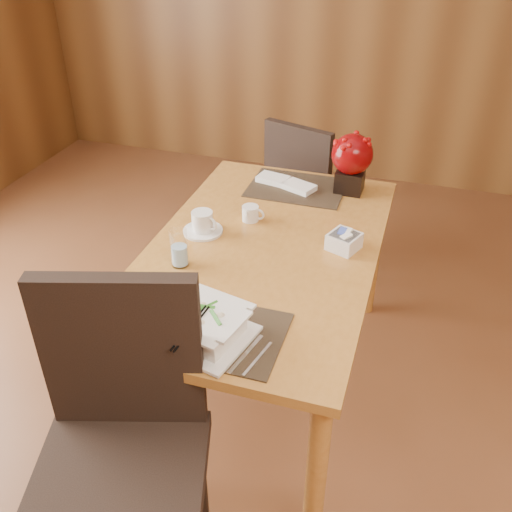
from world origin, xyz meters
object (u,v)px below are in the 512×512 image
(berry_decor, at_px, (352,160))
(sugar_caddy, at_px, (344,241))
(dining_table, at_px, (263,267))
(water_glass, at_px, (179,248))
(soup_setting, at_px, (207,327))
(far_chair, at_px, (306,187))
(bread_plate, at_px, (125,318))
(near_chair, at_px, (121,433))
(creamer_jug, at_px, (250,213))
(coffee_cup, at_px, (203,224))

(berry_decor, bearing_deg, sugar_caddy, -82.74)
(dining_table, bearing_deg, water_glass, -140.71)
(soup_setting, xyz_separation_m, berry_decor, (0.25, 1.19, 0.11))
(soup_setting, distance_m, far_chair, 1.66)
(berry_decor, bearing_deg, bread_plate, -115.23)
(berry_decor, distance_m, near_chair, 1.58)
(creamer_jug, xyz_separation_m, far_chair, (0.06, 0.85, -0.27))
(near_chair, xyz_separation_m, far_chair, (0.11, 1.95, -0.09))
(dining_table, bearing_deg, bread_plate, -118.31)
(berry_decor, bearing_deg, coffee_cup, -132.61)
(dining_table, xyz_separation_m, far_chair, (-0.06, 1.04, -0.14))
(berry_decor, relative_size, far_chair, 0.31)
(water_glass, bearing_deg, berry_decor, 58.03)
(dining_table, xyz_separation_m, berry_decor, (0.24, 0.60, 0.26))
(creamer_jug, height_order, berry_decor, berry_decor)
(berry_decor, bearing_deg, creamer_jug, -131.38)
(soup_setting, relative_size, creamer_jug, 3.39)
(soup_setting, height_order, sugar_caddy, soup_setting)
(water_glass, xyz_separation_m, berry_decor, (0.51, 0.82, 0.08))
(water_glass, height_order, creamer_jug, water_glass)
(coffee_cup, xyz_separation_m, far_chair, (0.22, 1.01, -0.28))
(sugar_caddy, xyz_separation_m, far_chair, (-0.36, 0.96, -0.27))
(berry_decor, distance_m, far_chair, 0.67)
(bread_plate, bearing_deg, sugar_caddy, 46.79)
(sugar_caddy, bearing_deg, soup_setting, -115.44)
(coffee_cup, distance_m, water_glass, 0.26)
(bread_plate, height_order, far_chair, far_chair)
(far_chair, bearing_deg, water_glass, 98.73)
(bread_plate, xyz_separation_m, near_chair, (0.14, -0.32, -0.15))
(coffee_cup, relative_size, near_chair, 0.15)
(bread_plate, bearing_deg, coffee_cup, 86.66)
(creamer_jug, height_order, far_chair, far_chair)
(coffee_cup, bearing_deg, dining_table, -7.13)
(creamer_jug, height_order, sugar_caddy, same)
(sugar_caddy, xyz_separation_m, berry_decor, (-0.07, 0.52, 0.13))
(dining_table, xyz_separation_m, bread_plate, (-0.31, -0.58, 0.10))
(soup_setting, xyz_separation_m, creamer_jug, (-0.11, 0.78, -0.02))
(dining_table, distance_m, far_chair, 1.05)
(creamer_jug, bearing_deg, coffee_cup, -130.93)
(sugar_caddy, distance_m, far_chair, 1.06)
(near_chair, bearing_deg, sugar_caddy, 47.55)
(near_chair, height_order, far_chair, near_chair)
(dining_table, xyz_separation_m, near_chair, (-0.17, -0.90, -0.04))
(dining_table, relative_size, soup_setting, 4.78)
(sugar_caddy, xyz_separation_m, near_chair, (-0.48, -0.98, -0.18))
(sugar_caddy, bearing_deg, water_glass, -152.46)
(far_chair, bearing_deg, soup_setting, 109.81)
(sugar_caddy, relative_size, far_chair, 0.12)
(dining_table, distance_m, water_glass, 0.39)
(soup_setting, relative_size, berry_decor, 1.12)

